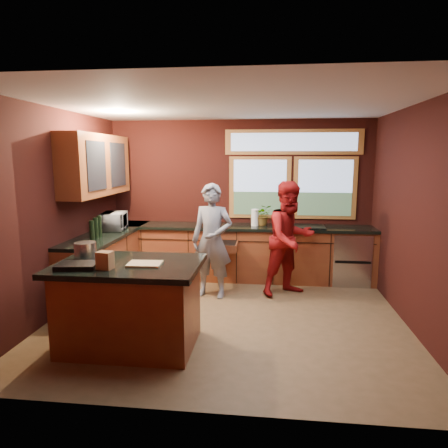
% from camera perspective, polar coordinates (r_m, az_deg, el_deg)
% --- Properties ---
extents(floor, '(4.50, 4.50, 0.00)m').
position_cam_1_polar(floor, '(5.37, 0.51, -13.13)').
color(floor, brown).
rests_on(floor, ground).
extents(room_shell, '(4.52, 4.02, 2.71)m').
position_cam_1_polar(room_shell, '(5.38, -5.48, 6.61)').
color(room_shell, black).
rests_on(room_shell, ground).
extents(back_counter, '(4.50, 0.64, 0.93)m').
position_cam_1_polar(back_counter, '(6.82, 3.67, -4.08)').
color(back_counter, maroon).
rests_on(back_counter, floor).
extents(left_counter, '(0.64, 2.30, 0.93)m').
position_cam_1_polar(left_counter, '(6.48, -16.14, -5.16)').
color(left_counter, maroon).
rests_on(left_counter, floor).
extents(island, '(1.55, 1.05, 0.95)m').
position_cam_1_polar(island, '(4.57, -13.29, -11.09)').
color(island, maroon).
rests_on(island, floor).
extents(person_grey, '(0.68, 0.51, 1.70)m').
position_cam_1_polar(person_grey, '(5.90, -1.72, -2.40)').
color(person_grey, slate).
rests_on(person_grey, floor).
extents(person_red, '(1.06, 1.01, 1.72)m').
position_cam_1_polar(person_red, '(6.07, 9.42, -2.08)').
color(person_red, maroon).
rests_on(person_red, floor).
extents(microwave, '(0.41, 0.55, 0.28)m').
position_cam_1_polar(microwave, '(6.54, -15.44, 0.40)').
color(microwave, '#999999').
rests_on(microwave, left_counter).
extents(potted_plant, '(0.32, 0.27, 0.35)m').
position_cam_1_polar(potted_plant, '(6.75, 5.60, 1.28)').
color(potted_plant, '#999999').
rests_on(potted_plant, back_counter).
extents(paper_towel, '(0.12, 0.12, 0.28)m').
position_cam_1_polar(paper_towel, '(6.71, 4.43, 0.94)').
color(paper_towel, white).
rests_on(paper_towel, back_counter).
extents(cutting_board, '(0.36, 0.27, 0.02)m').
position_cam_1_polar(cutting_board, '(4.32, -11.25, -5.60)').
color(cutting_board, tan).
rests_on(cutting_board, island).
extents(stock_pot, '(0.24, 0.24, 0.18)m').
position_cam_1_polar(stock_pot, '(4.75, -19.20, -3.56)').
color(stock_pot, '#B1B1B6').
rests_on(stock_pot, island).
extents(paper_bag, '(0.17, 0.14, 0.18)m').
position_cam_1_polar(paper_bag, '(4.24, -16.64, -4.99)').
color(paper_bag, brown).
rests_on(paper_bag, island).
extents(black_tray, '(0.44, 0.34, 0.05)m').
position_cam_1_polar(black_tray, '(4.38, -20.23, -5.60)').
color(black_tray, black).
rests_on(black_tray, island).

